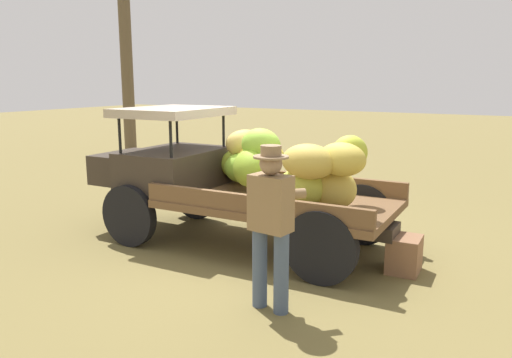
% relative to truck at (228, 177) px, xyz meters
% --- Properties ---
extents(ground_plane, '(60.00, 60.00, 0.00)m').
position_rel_truck_xyz_m(ground_plane, '(-0.66, 0.16, -0.94)').
color(ground_plane, olive).
extents(truck, '(4.52, 1.85, 1.87)m').
position_rel_truck_xyz_m(truck, '(0.00, 0.00, 0.00)').
color(truck, '#362C24').
rests_on(truck, ground).
extents(farmer, '(0.52, 0.48, 1.66)m').
position_rel_truck_xyz_m(farmer, '(-1.52, 1.59, 0.00)').
color(farmer, '#475773').
rests_on(farmer, ground).
extents(wooden_crate, '(0.39, 0.46, 0.43)m').
position_rel_truck_xyz_m(wooden_crate, '(-2.44, -0.08, -0.72)').
color(wooden_crate, '#8C6043').
rests_on(wooden_crate, ground).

